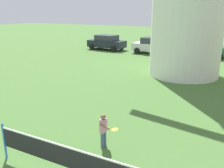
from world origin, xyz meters
The scene contains 5 objects.
tennis_net centered at (-0.31, 2.35, 0.68)m, with size 4.86×0.06×1.10m.
player_far centered at (-0.50, 4.19, 0.62)m, with size 0.67×0.50×1.09m.
parked_car_black centered at (-9.81, 21.41, 0.81)m, with size 4.07×2.08×1.56m.
parked_car_silver centered at (-4.53, 21.26, 0.81)m, with size 4.14×2.09×1.56m.
parked_car_green centered at (-0.15, 21.75, 0.81)m, with size 4.53×1.96×1.56m.
Camera 1 is at (2.85, -1.75, 4.11)m, focal length 39.51 mm.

